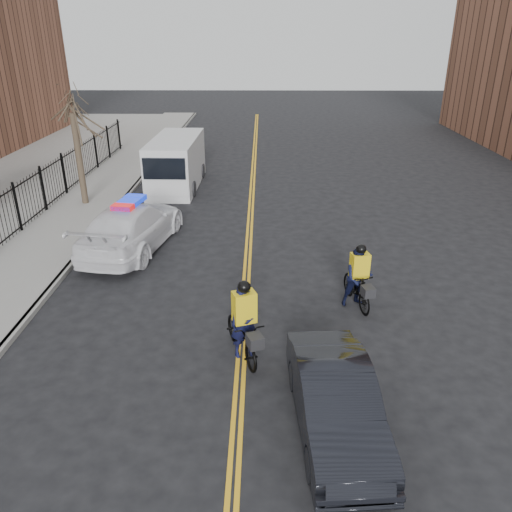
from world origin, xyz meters
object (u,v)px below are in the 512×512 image
at_px(dark_sedan, 336,401).
at_px(cargo_van, 176,164).
at_px(cyclist_near, 245,330).
at_px(cyclist_far, 358,282).
at_px(police_cruiser, 132,226).

relative_size(dark_sedan, cargo_van, 0.71).
distance_m(cyclist_near, cyclist_far, 4.05).
bearing_deg(cyclist_far, dark_sedan, -117.65).
bearing_deg(cargo_van, cyclist_far, -58.29).
bearing_deg(police_cruiser, cyclist_near, 132.43).
bearing_deg(cyclist_far, police_cruiser, 138.14).
relative_size(police_cruiser, cyclist_near, 2.77).
distance_m(police_cruiser, cyclist_far, 8.57).
relative_size(dark_sedan, cyclist_far, 2.14).
relative_size(police_cruiser, cyclist_far, 3.10).
xyz_separation_m(cyclist_near, cyclist_far, (3.18, 2.51, 0.05)).
distance_m(police_cruiser, dark_sedan, 11.05).
bearing_deg(dark_sedan, cyclist_near, 122.61).
distance_m(dark_sedan, cargo_van, 18.05).
bearing_deg(dark_sedan, cyclist_far, 71.19).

